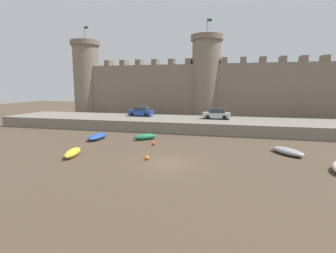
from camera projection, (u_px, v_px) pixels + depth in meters
The scene contains 11 objects.
ground_plane at pixel (168, 163), 23.08m from camera, with size 160.00×160.00×0.00m, color #4C3D2D.
quay_road at pixel (197, 124), 40.66m from camera, with size 63.80×10.00×1.66m, color slate.
castle at pixel (206, 85), 50.94m from camera, with size 57.89×6.10×19.24m.
rowboat_foreground_right at pixel (97, 136), 33.25m from camera, with size 1.53×3.90×0.73m.
rowboat_near_channel_left at pixel (73, 153), 25.19m from camera, with size 1.61×3.32×0.74m.
rowboat_midflat_centre at pixel (288, 151), 25.90m from camera, with size 3.39×3.82×0.65m.
rowboat_midflat_left at pixel (145, 137), 33.08m from camera, with size 3.00×2.90×0.77m.
mooring_buoy_near_shore at pixel (147, 158), 24.03m from camera, with size 0.40×0.40×0.40m, color orange.
mooring_buoy_off_centre at pixel (154, 143), 30.02m from camera, with size 0.42×0.42×0.42m, color #E04C1E.
car_quay_centre_west at pixel (141, 112), 44.29m from camera, with size 4.16×2.00×1.62m.
car_quay_east at pixel (217, 114), 40.42m from camera, with size 4.16×2.00×1.62m.
Camera 1 is at (5.44, -21.64, 6.73)m, focal length 28.00 mm.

